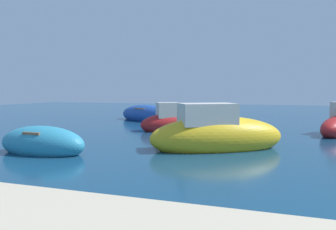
{
  "coord_description": "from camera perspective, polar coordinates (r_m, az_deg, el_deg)",
  "views": [
    {
      "loc": [
        -4.58,
        -5.99,
        2.01
      ],
      "look_at": [
        -9.49,
        9.24,
        0.76
      ],
      "focal_mm": 33.74,
      "sensor_mm": 36.0,
      "label": 1
    }
  ],
  "objects": [
    {
      "name": "moored_boat_7",
      "position": [
        15.66,
        0.72,
        -1.39
      ],
      "size": [
        3.42,
        2.72,
        1.67
      ],
      "rotation": [
        0.0,
        0.0,
        0.53
      ],
      "color": "#B21E1E",
      "rests_on": "ground"
    },
    {
      "name": "moored_boat_5",
      "position": [
        10.89,
        -21.77,
        -4.78
      ],
      "size": [
        3.05,
        1.29,
        1.14
      ],
      "rotation": [
        0.0,
        0.0,
        3.13
      ],
      "color": "teal",
      "rests_on": "ground"
    },
    {
      "name": "moored_boat_1",
      "position": [
        10.88,
        8.68,
        -3.54
      ],
      "size": [
        4.88,
        3.71,
        1.9
      ],
      "rotation": [
        0.0,
        0.0,
        0.51
      ],
      "color": "gold",
      "rests_on": "ground"
    },
    {
      "name": "moored_boat_0",
      "position": [
        20.89,
        -3.93,
        -0.01
      ],
      "size": [
        5.1,
        3.81,
        1.36
      ],
      "rotation": [
        0.0,
        0.0,
        2.62
      ],
      "color": "#1E479E",
      "rests_on": "ground"
    }
  ]
}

